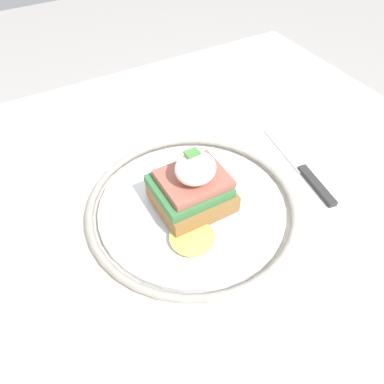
{
  "coord_description": "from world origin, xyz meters",
  "views": [
    {
      "loc": [
        -0.14,
        -0.28,
        1.12
      ],
      "look_at": [
        0.02,
        -0.01,
        0.79
      ],
      "focal_mm": 35.0,
      "sensor_mm": 36.0,
      "label": 1
    }
  ],
  "objects_px": {
    "plate": "(192,207)",
    "knife": "(303,170)",
    "sandwich": "(192,188)",
    "fork": "(54,262)"
  },
  "relations": [
    {
      "from": "fork",
      "to": "knife",
      "type": "relative_size",
      "value": 0.82
    },
    {
      "from": "plate",
      "to": "sandwich",
      "type": "distance_m",
      "value": 0.04
    },
    {
      "from": "plate",
      "to": "knife",
      "type": "height_order",
      "value": "plate"
    },
    {
      "from": "knife",
      "to": "plate",
      "type": "bearing_deg",
      "value": 175.58
    },
    {
      "from": "sandwich",
      "to": "fork",
      "type": "distance_m",
      "value": 0.18
    },
    {
      "from": "sandwich",
      "to": "fork",
      "type": "xyz_separation_m",
      "value": [
        -0.18,
        0.01,
        -0.04
      ]
    },
    {
      "from": "fork",
      "to": "knife",
      "type": "bearing_deg",
      "value": -3.6
    },
    {
      "from": "fork",
      "to": "plate",
      "type": "bearing_deg",
      "value": -2.78
    },
    {
      "from": "fork",
      "to": "knife",
      "type": "height_order",
      "value": "knife"
    },
    {
      "from": "fork",
      "to": "knife",
      "type": "distance_m",
      "value": 0.35
    }
  ]
}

